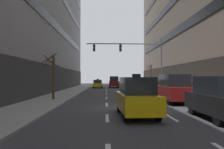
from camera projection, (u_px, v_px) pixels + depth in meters
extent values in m
plane|color=#38383D|center=(132.00, 109.00, 13.23)|extent=(120.00, 120.00, 0.00)
cube|color=gray|center=(29.00, 108.00, 13.04)|extent=(3.45, 80.00, 0.14)
cube|color=silver|center=(107.00, 118.00, 10.18)|extent=(0.16, 2.00, 0.01)
cube|color=silver|center=(107.00, 104.00, 15.18)|extent=(0.16, 2.00, 0.01)
cube|color=silver|center=(107.00, 98.00, 20.18)|extent=(0.16, 2.00, 0.01)
cube|color=silver|center=(106.00, 94.00, 25.17)|extent=(0.16, 2.00, 0.01)
cube|color=silver|center=(106.00, 91.00, 30.17)|extent=(0.16, 2.00, 0.01)
cube|color=silver|center=(106.00, 89.00, 35.17)|extent=(0.16, 2.00, 0.01)
cube|color=silver|center=(106.00, 88.00, 40.17)|extent=(0.16, 2.00, 0.01)
cube|color=silver|center=(106.00, 87.00, 45.16)|extent=(0.16, 2.00, 0.01)
cube|color=silver|center=(171.00, 117.00, 10.28)|extent=(0.16, 2.00, 0.01)
cube|color=silver|center=(150.00, 104.00, 15.27)|extent=(0.16, 2.00, 0.01)
cube|color=silver|center=(139.00, 98.00, 20.27)|extent=(0.16, 2.00, 0.01)
cube|color=silver|center=(132.00, 94.00, 25.27)|extent=(0.16, 2.00, 0.01)
cube|color=silver|center=(128.00, 91.00, 30.27)|extent=(0.16, 2.00, 0.01)
cube|color=silver|center=(125.00, 89.00, 35.26)|extent=(0.16, 2.00, 0.01)
cube|color=silver|center=(123.00, 88.00, 40.26)|extent=(0.16, 2.00, 0.01)
cube|color=silver|center=(121.00, 87.00, 45.26)|extent=(0.16, 2.00, 0.01)
cylinder|color=black|center=(119.00, 107.00, 11.86)|extent=(0.24, 0.63, 0.62)
cylinder|color=black|center=(145.00, 106.00, 11.97)|extent=(0.24, 0.63, 0.62)
cylinder|color=black|center=(125.00, 115.00, 9.31)|extent=(0.24, 0.63, 0.62)
cylinder|color=black|center=(158.00, 114.00, 9.42)|extent=(0.24, 0.63, 0.62)
cube|color=yellow|center=(136.00, 102.00, 10.65)|extent=(1.93, 4.24, 0.85)
cube|color=black|center=(136.00, 85.00, 10.66)|extent=(1.62, 2.52, 0.85)
cube|color=white|center=(120.00, 96.00, 12.64)|extent=(0.19, 0.08, 0.13)
cube|color=red|center=(131.00, 104.00, 8.57)|extent=(0.19, 0.08, 0.13)
cube|color=white|center=(140.00, 95.00, 12.73)|extent=(0.19, 0.08, 0.13)
cube|color=red|center=(160.00, 104.00, 8.66)|extent=(0.19, 0.08, 0.13)
cube|color=black|center=(136.00, 76.00, 10.67)|extent=(0.42, 0.21, 0.17)
cylinder|color=black|center=(94.00, 86.00, 40.67)|extent=(0.21, 0.63, 0.63)
cylinder|color=black|center=(102.00, 86.00, 40.72)|extent=(0.21, 0.63, 0.63)
cylinder|color=black|center=(93.00, 87.00, 38.10)|extent=(0.21, 0.63, 0.63)
cylinder|color=black|center=(102.00, 87.00, 38.16)|extent=(0.21, 0.63, 0.63)
cube|color=yellow|center=(98.00, 85.00, 39.42)|extent=(1.78, 4.20, 0.61)
cube|color=black|center=(98.00, 81.00, 39.23)|extent=(1.53, 1.82, 0.65)
cube|color=white|center=(95.00, 84.00, 41.45)|extent=(0.19, 0.08, 0.13)
cube|color=red|center=(94.00, 85.00, 37.34)|extent=(0.19, 0.08, 0.13)
cube|color=white|center=(101.00, 84.00, 41.49)|extent=(0.19, 0.08, 0.13)
cube|color=red|center=(101.00, 85.00, 37.39)|extent=(0.19, 0.08, 0.13)
cube|color=black|center=(98.00, 79.00, 39.24)|extent=(0.42, 0.19, 0.17)
cylinder|color=black|center=(110.00, 85.00, 42.58)|extent=(0.25, 0.70, 0.69)
cylinder|color=black|center=(118.00, 85.00, 42.59)|extent=(0.25, 0.70, 0.69)
cylinder|color=black|center=(110.00, 86.00, 39.75)|extent=(0.25, 0.70, 0.69)
cylinder|color=black|center=(118.00, 86.00, 39.75)|extent=(0.25, 0.70, 0.69)
cube|color=maroon|center=(114.00, 83.00, 41.17)|extent=(2.05, 4.67, 0.95)
cube|color=black|center=(114.00, 79.00, 41.19)|extent=(1.75, 2.77, 0.95)
cube|color=white|center=(111.00, 82.00, 43.45)|extent=(0.21, 0.09, 0.15)
cube|color=red|center=(111.00, 83.00, 38.90)|extent=(0.21, 0.09, 0.15)
cube|color=white|center=(117.00, 82.00, 43.45)|extent=(0.21, 0.09, 0.15)
cube|color=red|center=(118.00, 83.00, 38.91)|extent=(0.21, 0.09, 0.15)
cylinder|color=black|center=(192.00, 109.00, 11.06)|extent=(0.22, 0.64, 0.64)
cylinder|color=black|center=(221.00, 109.00, 11.09)|extent=(0.22, 0.64, 0.64)
cylinder|color=black|center=(218.00, 118.00, 8.46)|extent=(0.22, 0.64, 0.64)
cube|color=black|center=(220.00, 104.00, 9.78)|extent=(1.82, 4.26, 0.87)
cube|color=black|center=(220.00, 85.00, 9.80)|extent=(1.57, 2.53, 0.87)
cube|color=white|center=(189.00, 96.00, 11.86)|extent=(0.19, 0.08, 0.14)
cube|color=white|center=(211.00, 96.00, 11.88)|extent=(0.19, 0.08, 0.14)
cylinder|color=black|center=(159.00, 97.00, 17.72)|extent=(0.23, 0.69, 0.69)
cylinder|color=black|center=(178.00, 97.00, 17.77)|extent=(0.23, 0.69, 0.69)
cylinder|color=black|center=(169.00, 100.00, 14.88)|extent=(0.23, 0.69, 0.69)
cylinder|color=black|center=(192.00, 100.00, 14.93)|extent=(0.23, 0.69, 0.69)
cube|color=maroon|center=(174.00, 92.00, 16.33)|extent=(1.94, 4.63, 0.95)
cube|color=black|center=(174.00, 80.00, 16.35)|extent=(1.68, 2.74, 0.95)
cube|color=white|center=(158.00, 89.00, 18.59)|extent=(0.21, 0.08, 0.15)
cube|color=red|center=(175.00, 92.00, 14.04)|extent=(0.21, 0.08, 0.15)
cube|color=white|center=(173.00, 89.00, 18.63)|extent=(0.21, 0.08, 0.15)
cube|color=red|center=(195.00, 92.00, 14.08)|extent=(0.21, 0.08, 0.15)
cylinder|color=black|center=(147.00, 92.00, 23.11)|extent=(0.24, 0.68, 0.68)
cylinder|color=black|center=(161.00, 92.00, 23.19)|extent=(0.24, 0.68, 0.68)
cylinder|color=black|center=(153.00, 94.00, 20.35)|extent=(0.24, 0.68, 0.68)
cylinder|color=black|center=(169.00, 94.00, 20.43)|extent=(0.24, 0.68, 0.68)
cube|color=#B7BABF|center=(157.00, 90.00, 21.77)|extent=(1.97, 4.54, 0.66)
cube|color=black|center=(158.00, 84.00, 21.58)|extent=(1.68, 1.98, 0.70)
cube|color=white|center=(146.00, 88.00, 23.95)|extent=(0.21, 0.09, 0.14)
cube|color=red|center=(156.00, 90.00, 19.53)|extent=(0.21, 0.09, 0.14)
cube|color=white|center=(158.00, 88.00, 24.01)|extent=(0.21, 0.09, 0.14)
cube|color=red|center=(170.00, 90.00, 19.60)|extent=(0.21, 0.09, 0.14)
cylinder|color=#4C4C51|center=(162.00, 66.00, 25.39)|extent=(0.18, 0.18, 6.68)
cylinder|color=#4C4C51|center=(124.00, 44.00, 25.29)|extent=(9.24, 0.12, 0.12)
cube|color=black|center=(120.00, 48.00, 25.27)|extent=(0.28, 0.24, 0.84)
sphere|color=#4B0704|center=(121.00, 46.00, 25.13)|extent=(0.17, 0.17, 0.17)
sphere|color=orange|center=(121.00, 48.00, 25.13)|extent=(0.17, 0.17, 0.17)
sphere|color=#073E10|center=(121.00, 50.00, 25.12)|extent=(0.17, 0.17, 0.17)
cube|color=black|center=(94.00, 48.00, 25.17)|extent=(0.28, 0.24, 0.84)
sphere|color=#4B0704|center=(94.00, 46.00, 25.04)|extent=(0.17, 0.17, 0.17)
sphere|color=orange|center=(94.00, 48.00, 25.03)|extent=(0.17, 0.17, 0.17)
sphere|color=#073E10|center=(94.00, 50.00, 25.03)|extent=(0.17, 0.17, 0.17)
cylinder|color=#4C3823|center=(53.00, 77.00, 17.68)|extent=(0.22, 0.22, 3.81)
cylinder|color=#42301E|center=(47.00, 59.00, 17.30)|extent=(0.85, 0.88, 0.71)
cylinder|color=#42301E|center=(50.00, 63.00, 18.05)|extent=(0.80, 0.94, 0.67)
cylinder|color=#42301E|center=(53.00, 64.00, 17.18)|extent=(1.10, 0.34, 0.63)
cylinder|color=#42301E|center=(49.00, 58.00, 18.23)|extent=(1.17, 1.21, 1.10)
cylinder|color=#42301E|center=(49.00, 60.00, 18.02)|extent=(0.74, 1.01, 1.08)
cylinder|color=#4C3823|center=(151.00, 76.00, 35.89)|extent=(0.26, 0.26, 4.11)
cylinder|color=#42301E|center=(149.00, 69.00, 35.46)|extent=(0.94, 0.88, 1.14)
cylinder|color=#42301E|center=(152.00, 69.00, 35.07)|extent=(1.72, 0.13, 1.31)
cylinder|color=#42301E|center=(150.00, 66.00, 36.52)|extent=(1.26, 0.19, 0.84)
cylinder|color=black|center=(190.00, 94.00, 18.47)|extent=(0.13, 0.13, 0.82)
cylinder|color=black|center=(191.00, 94.00, 18.59)|extent=(0.13, 0.13, 0.82)
cube|color=maroon|center=(191.00, 86.00, 18.54)|extent=(0.39, 0.38, 0.58)
sphere|color=#9E704C|center=(191.00, 81.00, 18.55)|extent=(0.21, 0.21, 0.21)
cylinder|color=maroon|center=(190.00, 86.00, 18.39)|extent=(0.09, 0.09, 0.52)
cylinder|color=maroon|center=(192.00, 85.00, 18.69)|extent=(0.09, 0.09, 0.52)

